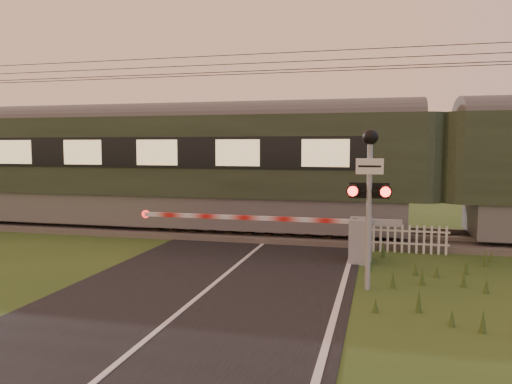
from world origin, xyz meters
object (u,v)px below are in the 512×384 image
(train, at_px, (439,167))
(picket_fence, at_px, (406,239))
(boom_gate, at_px, (347,237))
(crossing_signal, at_px, (369,180))

(train, xyz_separation_m, picket_fence, (-1.03, -1.89, -1.98))
(boom_gate, xyz_separation_m, picket_fence, (1.56, 1.41, -0.24))
(boom_gate, bearing_deg, train, 51.94)
(train, xyz_separation_m, boom_gate, (-2.58, -3.30, -1.74))
(crossing_signal, bearing_deg, boom_gate, 103.35)
(train, bearing_deg, boom_gate, -128.06)
(boom_gate, relative_size, crossing_signal, 2.16)
(train, bearing_deg, picket_fence, -118.44)
(train, xyz_separation_m, crossing_signal, (-1.98, -5.86, -0.06))
(crossing_signal, bearing_deg, train, 71.35)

